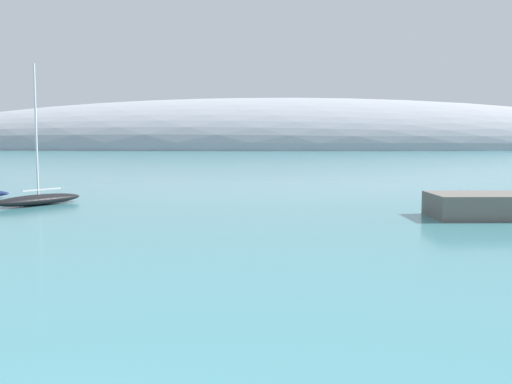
{
  "coord_description": "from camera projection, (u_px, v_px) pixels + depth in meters",
  "views": [
    {
      "loc": [
        4.3,
        -8.28,
        5.17
      ],
      "look_at": [
        3.97,
        21.62,
        2.41
      ],
      "focal_mm": 42.53,
      "sensor_mm": 36.0,
      "label": 1
    }
  ],
  "objects": [
    {
      "name": "distant_ridge",
      "position": [
        279.0,
        149.0,
        245.03
      ],
      "size": [
        327.14,
        70.44,
        40.82
      ],
      "primitive_type": "ellipsoid",
      "color": "#999EA8",
      "rests_on": "ground"
    },
    {
      "name": "sailboat_black_near_shore",
      "position": [
        38.0,
        198.0,
        45.56
      ],
      "size": [
        5.8,
        7.06,
        10.52
      ],
      "rotation": [
        0.0,
        0.0,
        4.09
      ],
      "color": "black",
      "rests_on": "water"
    }
  ]
}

